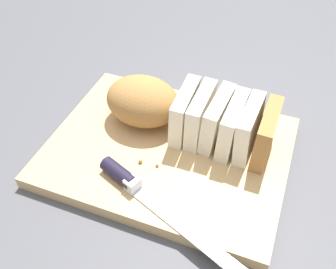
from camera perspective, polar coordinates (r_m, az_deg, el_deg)
The scene contains 6 objects.
ground_plane at distance 0.69m, azimuth 0.00°, elevation -3.19°, with size 3.00×3.00×0.00m, color #4C4C51.
cutting_board at distance 0.68m, azimuth 0.00°, elevation -2.52°, with size 0.42×0.32×0.02m, color tan.
bread_loaf at distance 0.67m, azimuth 2.26°, elevation 3.47°, with size 0.31×0.11×0.09m.
bread_knife at distance 0.60m, azimuth -5.00°, elevation -7.78°, with size 0.28×0.13×0.02m.
crumb_near_knife at distance 0.64m, azimuth -1.22°, elevation -4.77°, with size 0.01×0.01×0.01m, color #A8753D.
crumb_near_loaf at distance 0.64m, azimuth -4.16°, elevation -4.05°, with size 0.01×0.01×0.01m, color #A8753D.
Camera 1 is at (0.17, -0.43, 0.51)m, focal length 40.65 mm.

